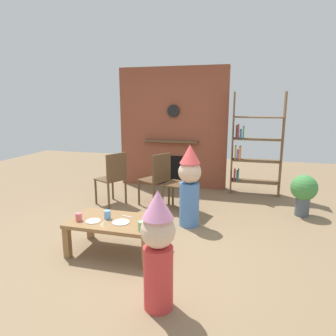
% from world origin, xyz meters
% --- Properties ---
extents(ground_plane, '(12.00, 12.00, 0.00)m').
position_xyz_m(ground_plane, '(0.00, 0.00, 0.00)').
color(ground_plane, '#846B4C').
extents(brick_fireplace_feature, '(2.20, 0.28, 2.40)m').
position_xyz_m(brick_fireplace_feature, '(-0.35, 2.60, 1.19)').
color(brick_fireplace_feature, brown).
rests_on(brick_fireplace_feature, ground_plane).
extents(bookshelf, '(0.90, 0.28, 1.90)m').
position_xyz_m(bookshelf, '(1.24, 2.40, 0.89)').
color(bookshelf, brown).
rests_on(bookshelf, ground_plane).
extents(coffee_table, '(1.02, 0.60, 0.39)m').
position_xyz_m(coffee_table, '(-0.27, -0.38, 0.33)').
color(coffee_table, olive).
rests_on(coffee_table, ground_plane).
extents(paper_cup_near_left, '(0.08, 0.08, 0.10)m').
position_xyz_m(paper_cup_near_left, '(0.13, -0.58, 0.45)').
color(paper_cup_near_left, '#8CD18C').
rests_on(paper_cup_near_left, coffee_table).
extents(paper_cup_near_right, '(0.07, 0.07, 0.10)m').
position_xyz_m(paper_cup_near_right, '(-0.37, -0.37, 0.44)').
color(paper_cup_near_right, '#669EE0').
rests_on(paper_cup_near_right, coffee_table).
extents(paper_cup_center, '(0.07, 0.07, 0.09)m').
position_xyz_m(paper_cup_center, '(-0.65, -0.51, 0.44)').
color(paper_cup_center, '#E5666B').
rests_on(paper_cup_center, coffee_table).
extents(paper_plate_front, '(0.17, 0.17, 0.01)m').
position_xyz_m(paper_plate_front, '(-0.48, -0.49, 0.40)').
color(paper_plate_front, white).
rests_on(paper_plate_front, coffee_table).
extents(paper_plate_rear, '(0.19, 0.19, 0.01)m').
position_xyz_m(paper_plate_rear, '(-0.17, -0.44, 0.40)').
color(paper_plate_rear, white).
rests_on(paper_plate_rear, coffee_table).
extents(birthday_cake_slice, '(0.10, 0.10, 0.07)m').
position_xyz_m(birthday_cake_slice, '(-0.31, -0.55, 0.43)').
color(birthday_cake_slice, '#EAC68C').
rests_on(birthday_cake_slice, coffee_table).
extents(table_fork, '(0.15, 0.05, 0.01)m').
position_xyz_m(table_fork, '(-0.18, -0.25, 0.40)').
color(table_fork, silver).
rests_on(table_fork, coffee_table).
extents(child_with_cone_hat, '(0.29, 0.29, 1.04)m').
position_xyz_m(child_with_cone_hat, '(0.50, -1.18, 0.55)').
color(child_with_cone_hat, '#D13838').
rests_on(child_with_cone_hat, ground_plane).
extents(child_in_pink, '(0.32, 0.32, 1.15)m').
position_xyz_m(child_in_pink, '(0.40, 0.61, 0.61)').
color(child_in_pink, '#4C7FC6').
rests_on(child_in_pink, ground_plane).
extents(dining_chair_left, '(0.54, 0.54, 0.90)m').
position_xyz_m(dining_chair_left, '(-1.00, 1.13, 0.51)').
color(dining_chair_left, brown).
rests_on(dining_chair_left, ground_plane).
extents(dining_chair_middle, '(0.54, 0.54, 0.90)m').
position_xyz_m(dining_chair_middle, '(-0.27, 1.27, 0.51)').
color(dining_chair_middle, brown).
rests_on(dining_chair_middle, ground_plane).
extents(dining_chair_right, '(0.48, 0.48, 0.90)m').
position_xyz_m(dining_chair_right, '(0.19, 1.14, 0.51)').
color(dining_chair_right, brown).
rests_on(dining_chair_right, ground_plane).
extents(potted_plant_tall, '(0.39, 0.39, 0.64)m').
position_xyz_m(potted_plant_tall, '(2.01, 1.43, 0.40)').
color(potted_plant_tall, '#4C5660').
rests_on(potted_plant_tall, ground_plane).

